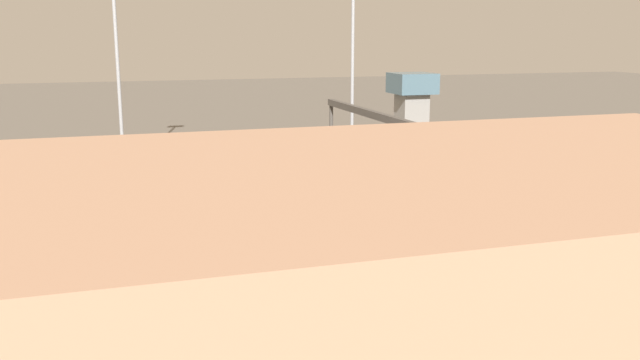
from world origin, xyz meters
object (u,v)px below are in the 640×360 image
at_px(train_on_track_6, 265,215).
at_px(light_mast_2, 114,8).
at_px(train_on_track_7, 472,222).
at_px(maintenance_shed, 232,333).
at_px(train_on_track_8, 456,243).
at_px(control_tower, 412,105).
at_px(signal_gantry, 401,129).
at_px(train_on_track_5, 199,205).
at_px(train_on_track_4, 475,173).
at_px(light_mast_0, 353,44).
at_px(train_on_track_2, 24,186).

bearing_deg(train_on_track_6, light_mast_2, -73.17).
relative_size(train_on_track_7, maintenance_shed, 0.86).
bearing_deg(maintenance_shed, train_on_track_8, -136.11).
distance_m(train_on_track_7, control_tower, 48.04).
relative_size(train_on_track_7, signal_gantry, 1.05).
height_order(train_on_track_6, maintenance_shed, maintenance_shed).
xyz_separation_m(signal_gantry, maintenance_shed, (24.55, 39.41, -1.60)).
distance_m(train_on_track_8, signal_gantry, 21.26).
height_order(train_on_track_8, control_tower, control_tower).
distance_m(train_on_track_6, train_on_track_5, 6.85).
relative_size(train_on_track_4, light_mast_0, 3.88).
bearing_deg(train_on_track_5, train_on_track_4, -170.54).
distance_m(train_on_track_5, maintenance_shed, 34.76).
bearing_deg(signal_gantry, train_on_track_7, 89.63).
height_order(light_mast_0, control_tower, light_mast_0).
bearing_deg(control_tower, train_on_track_5, 43.93).
relative_size(train_on_track_8, maintenance_shed, 1.65).
bearing_deg(signal_gantry, maintenance_shed, 58.08).
distance_m(train_on_track_2, signal_gantry, 38.43).
bearing_deg(train_on_track_5, light_mast_0, -131.45).
xyz_separation_m(maintenance_shed, control_tower, (-39.95, -69.63, 0.60)).
distance_m(train_on_track_2, control_tower, 56.05).
bearing_deg(control_tower, light_mast_2, 9.17).
relative_size(light_mast_0, control_tower, 2.14).
bearing_deg(light_mast_2, control_tower, -170.83).
distance_m(train_on_track_2, maintenance_shed, 51.04).
xyz_separation_m(train_on_track_5, train_on_track_8, (-16.79, 15.00, -0.52)).
xyz_separation_m(train_on_track_4, train_on_track_2, (45.52, -10.00, -0.46)).
bearing_deg(maintenance_shed, train_on_track_5, -95.61).
height_order(train_on_track_2, control_tower, control_tower).
bearing_deg(train_on_track_6, train_on_track_7, 163.03).
bearing_deg(train_on_track_8, train_on_track_7, -130.53).
bearing_deg(train_on_track_8, signal_gantry, -102.33).
bearing_deg(train_on_track_7, light_mast_2, -55.41).
xyz_separation_m(train_on_track_4, train_on_track_5, (30.01, 5.00, -0.03)).
height_order(train_on_track_8, signal_gantry, signal_gantry).
bearing_deg(train_on_track_5, light_mast_2, -79.18).
distance_m(train_on_track_4, control_tower, 31.20).
bearing_deg(train_on_track_6, signal_gantry, -148.76).
bearing_deg(train_on_track_2, control_tower, -158.78).
relative_size(signal_gantry, control_tower, 3.91).
distance_m(train_on_track_8, train_on_track_2, 44.08).
relative_size(train_on_track_4, train_on_track_8, 1.06).
distance_m(train_on_track_4, train_on_track_5, 30.43).
relative_size(train_on_track_6, train_on_track_2, 9.56).
height_order(train_on_track_4, train_on_track_2, same).
distance_m(train_on_track_8, control_tower, 54.18).
distance_m(light_mast_0, light_mast_2, 29.95).
xyz_separation_m(train_on_track_7, signal_gantry, (-0.10, -15.00, 5.78)).
distance_m(train_on_track_6, maintenance_shed, 30.70).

